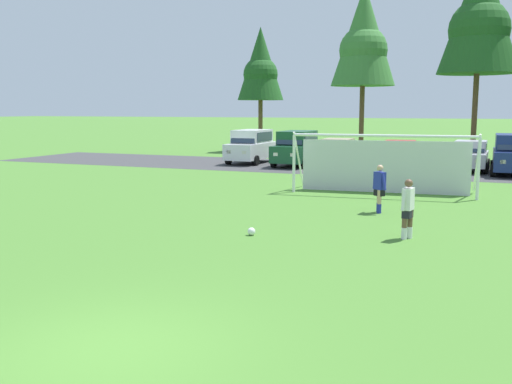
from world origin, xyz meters
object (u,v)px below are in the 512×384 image
(parked_car_slot_far_left, at_px, (251,146))
(parked_car_slot_center, at_px, (399,156))
(parked_car_slot_left, at_px, (297,148))
(player_defender_far, at_px, (379,189))
(soccer_ball, at_px, (251,231))
(parked_car_slot_center_right, at_px, (470,156))
(soccer_goal, at_px, (384,163))
(parked_car_slot_center_left, at_px, (337,153))
(player_midfield_center, at_px, (408,209))

(parked_car_slot_far_left, bearing_deg, parked_car_slot_center, -8.16)
(parked_car_slot_left, bearing_deg, player_defender_far, -62.22)
(player_defender_far, relative_size, parked_car_slot_left, 0.36)
(soccer_ball, height_order, player_defender_far, player_defender_far)
(parked_car_slot_left, relative_size, parked_car_slot_center, 1.08)
(player_defender_far, distance_m, parked_car_slot_left, 16.30)
(parked_car_slot_far_left, relative_size, parked_car_slot_center_right, 1.09)
(parked_car_slot_center_right, bearing_deg, soccer_ball, -104.39)
(soccer_goal, relative_size, parked_car_slot_center_left, 1.78)
(parked_car_slot_far_left, bearing_deg, soccer_goal, -45.50)
(player_midfield_center, distance_m, parked_car_slot_left, 20.25)
(player_midfield_center, bearing_deg, parked_car_slot_center_right, 86.72)
(soccer_goal, distance_m, player_defender_far, 4.72)
(soccer_ball, bearing_deg, parked_car_slot_center_right, 75.61)
(soccer_ball, relative_size, soccer_goal, 0.03)
(parked_car_slot_center_left, xyz_separation_m, parked_car_slot_center, (3.82, -0.93, 0.00))
(parked_car_slot_center, distance_m, parked_car_slot_center_right, 4.08)
(parked_car_slot_far_left, distance_m, parked_car_slot_left, 3.39)
(soccer_ball, distance_m, parked_car_slot_left, 19.97)
(player_midfield_center, xyz_separation_m, parked_car_slot_far_left, (-12.32, 18.82, 0.29))
(soccer_ball, height_order, parked_car_slot_center_right, parked_car_slot_center_right)
(player_midfield_center, xyz_separation_m, parked_car_slot_left, (-9.00, 18.14, 0.29))
(player_defender_far, distance_m, parked_car_slot_center_left, 15.50)
(parked_car_slot_left, height_order, parked_car_slot_center_right, parked_car_slot_left)
(soccer_goal, bearing_deg, parked_car_slot_center_right, 73.59)
(player_midfield_center, bearing_deg, soccer_goal, 103.75)
(player_defender_far, bearing_deg, parked_car_slot_center, 95.22)
(soccer_ball, bearing_deg, soccer_goal, 77.91)
(soccer_ball, relative_size, parked_car_slot_far_left, 0.05)
(parked_car_slot_far_left, relative_size, parked_car_slot_center_left, 1.09)
(soccer_ball, distance_m, soccer_goal, 9.85)
(soccer_goal, bearing_deg, parked_car_slot_far_left, 134.50)
(parked_car_slot_far_left, xyz_separation_m, parked_car_slot_left, (3.32, -0.68, 0.00))
(parked_car_slot_far_left, bearing_deg, player_midfield_center, -56.80)
(parked_car_slot_center_left, bearing_deg, parked_car_slot_center, -13.75)
(player_midfield_center, relative_size, parked_car_slot_far_left, 0.35)
(player_midfield_center, bearing_deg, soccer_ball, -163.83)
(parked_car_slot_far_left, bearing_deg, parked_car_slot_center_left, -4.42)
(soccer_ball, relative_size, parked_car_slot_left, 0.05)
(parked_car_slot_center, bearing_deg, parked_car_slot_left, 173.66)
(parked_car_slot_left, relative_size, parked_car_slot_center_right, 1.08)
(player_defender_far, xyz_separation_m, parked_car_slot_center_left, (-5.07, 14.65, 0.05))
(soccer_ball, bearing_deg, parked_car_slot_far_left, 112.33)
(player_defender_far, relative_size, parked_car_slot_center_left, 0.39)
(parked_car_slot_center, bearing_deg, soccer_ball, -94.42)
(player_midfield_center, height_order, parked_car_slot_center_left, parked_car_slot_center_left)
(soccer_goal, distance_m, parked_car_slot_center_right, 11.13)
(parked_car_slot_far_left, xyz_separation_m, parked_car_slot_center_right, (13.41, 0.23, -0.24))
(soccer_goal, relative_size, parked_car_slot_center, 1.76)
(player_midfield_center, xyz_separation_m, parked_car_slot_center, (-2.66, 17.44, 0.05))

